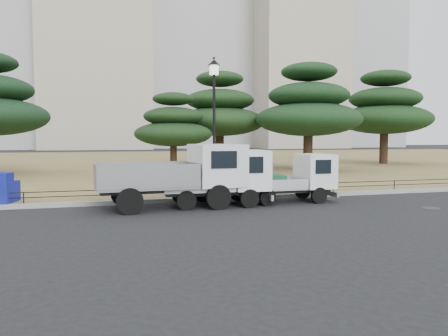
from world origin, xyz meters
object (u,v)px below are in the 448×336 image
object	(u,v)px
truck_large	(180,173)
truck_kei_front	(224,178)
truck_kei_rear	(294,178)
street_lamp	(214,104)

from	to	relation	value
truck_large	truck_kei_front	world-z (taller)	truck_large
truck_kei_front	truck_kei_rear	bearing A→B (deg)	5.37
truck_large	street_lamp	bearing A→B (deg)	39.58
truck_large	street_lamp	xyz separation A→B (m)	(1.61, 1.51, 2.50)
truck_large	truck_kei_rear	xyz separation A→B (m)	(4.39, 0.13, -0.32)
truck_large	street_lamp	size ratio (longest dim) A/B	0.97
truck_kei_rear	street_lamp	world-z (taller)	street_lamp
truck_large	street_lamp	distance (m)	3.33
truck_large	truck_kei_rear	world-z (taller)	truck_large
street_lamp	truck_kei_rear	bearing A→B (deg)	-26.42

